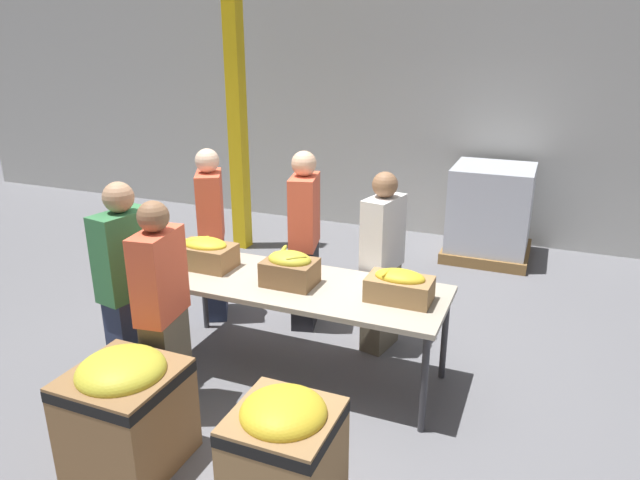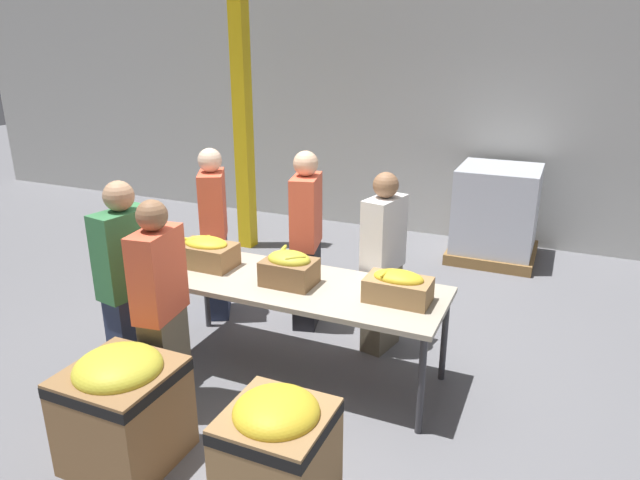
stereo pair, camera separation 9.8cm
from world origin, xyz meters
name	(u,v)px [view 1 (the left image)]	position (x,y,z in m)	size (l,w,h in m)	color
ground_plane	(297,371)	(0.00, 0.00, 0.00)	(30.00, 30.00, 0.00)	slate
wall_back	(421,86)	(0.00, 3.96, 2.00)	(16.00, 0.08, 4.00)	#B7B7B2
sorting_table	(296,289)	(0.00, 0.00, 0.73)	(2.33, 0.85, 0.78)	#B2A893
banana_box_0	(205,253)	(-0.83, 0.02, 0.91)	(0.48, 0.30, 0.26)	olive
banana_box_1	(290,268)	(-0.03, -0.04, 0.91)	(0.40, 0.31, 0.27)	olive
banana_box_2	(399,286)	(0.81, 0.01, 0.89)	(0.47, 0.28, 0.24)	#A37A4C
volunteer_0	(163,312)	(-0.65, -0.80, 0.78)	(0.27, 0.45, 1.58)	#6B604C
volunteer_1	(130,291)	(-1.05, -0.66, 0.81)	(0.29, 0.47, 1.63)	#2D3856
volunteer_2	(382,264)	(0.50, 0.65, 0.78)	(0.29, 0.45, 1.57)	#6B604C
volunteer_3	(212,236)	(-1.17, 0.64, 0.82)	(0.41, 0.49, 1.64)	#2D3856
volunteer_4	(305,242)	(-0.28, 0.80, 0.82)	(0.32, 0.49, 1.66)	black
donation_bin_0	(126,407)	(-0.53, -1.37, 0.41)	(0.64, 0.64, 0.78)	olive
donation_bin_1	(284,453)	(0.55, -1.37, 0.41)	(0.56, 0.56, 0.77)	#A37A4C
support_pillar	(236,90)	(-1.92, 2.47, 2.00)	(0.18, 0.18, 4.00)	yellow
pallet_stack_0	(490,213)	(1.09, 3.31, 0.56)	(1.01, 1.01, 1.14)	olive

